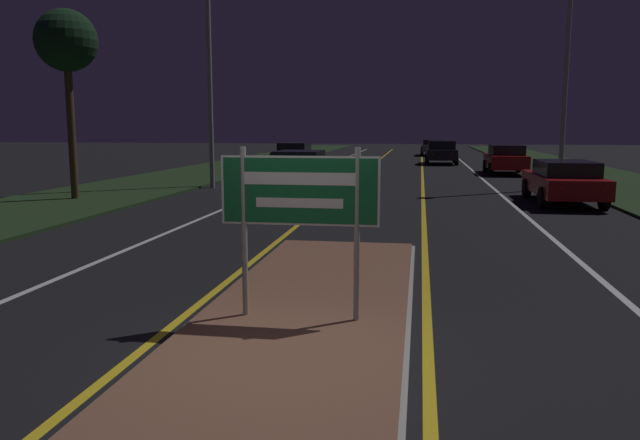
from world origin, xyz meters
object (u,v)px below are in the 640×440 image
at_px(car_receding_2, 441,152).
at_px(car_receding_0, 564,181).
at_px(highway_sign, 300,199).
at_px(car_approaching_0, 298,171).
at_px(car_receding_1, 506,159).
at_px(car_approaching_1, 294,154).
at_px(car_receding_3, 433,147).
at_px(streetlight_right_near, 569,24).

bearing_deg(car_receding_2, car_receding_0, -81.34).
height_order(highway_sign, car_approaching_0, highway_sign).
relative_size(car_receding_1, car_receding_2, 1.03).
height_order(car_receding_1, car_approaching_1, car_receding_1).
relative_size(car_receding_2, car_receding_3, 0.88).
relative_size(car_approaching_0, car_approaching_1, 0.92).
height_order(car_approaching_0, car_approaching_1, car_approaching_0).
relative_size(car_receding_3, car_approaching_0, 1.17).
height_order(highway_sign, car_approaching_1, highway_sign).
bearing_deg(car_approaching_1, car_receding_0, -53.39).
height_order(streetlight_right_near, car_approaching_1, streetlight_right_near).
xyz_separation_m(car_receding_1, car_receding_2, (-2.91, 8.02, 0.01)).
bearing_deg(car_receding_0, car_receding_2, 98.66).
height_order(car_receding_3, car_approaching_0, car_approaching_0).
bearing_deg(car_approaching_1, car_receding_1, -17.22).
height_order(car_receding_0, car_receding_1, car_receding_1).
bearing_deg(streetlight_right_near, highway_sign, -110.58).
bearing_deg(car_approaching_0, streetlight_right_near, 17.48).
relative_size(car_receding_0, car_receding_3, 0.99).
distance_m(car_receding_2, car_approaching_0, 19.37).
height_order(car_receding_3, car_approaching_1, car_approaching_1).
height_order(car_receding_2, car_approaching_0, car_approaching_0).
bearing_deg(car_receding_0, car_receding_3, 96.00).
distance_m(car_receding_0, car_receding_2, 20.42).
relative_size(streetlight_right_near, car_approaching_1, 2.14).
bearing_deg(streetlight_right_near, car_receding_2, 104.29).
distance_m(highway_sign, car_receding_2, 33.37).
distance_m(streetlight_right_near, car_approaching_1, 17.60).
bearing_deg(car_receding_2, car_approaching_0, -106.78).
bearing_deg(car_approaching_1, highway_sign, -78.36).
height_order(highway_sign, car_receding_1, highway_sign).
relative_size(car_receding_0, car_receding_2, 1.13).
height_order(streetlight_right_near, car_receding_2, streetlight_right_near).
relative_size(car_receding_0, car_approaching_0, 1.16).
xyz_separation_m(car_receding_2, car_receding_3, (-0.29, 11.87, -0.05)).
bearing_deg(car_approaching_1, streetlight_right_near, -41.40).
distance_m(car_receding_0, car_receding_1, 12.17).
xyz_separation_m(highway_sign, car_receding_1, (5.60, 25.23, -0.76)).
xyz_separation_m(highway_sign, car_receding_2, (2.69, 33.25, -0.75)).
distance_m(highway_sign, car_receding_0, 14.30).
relative_size(streetlight_right_near, car_approaching_0, 2.33).
bearing_deg(streetlight_right_near, car_approaching_1, 138.60).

